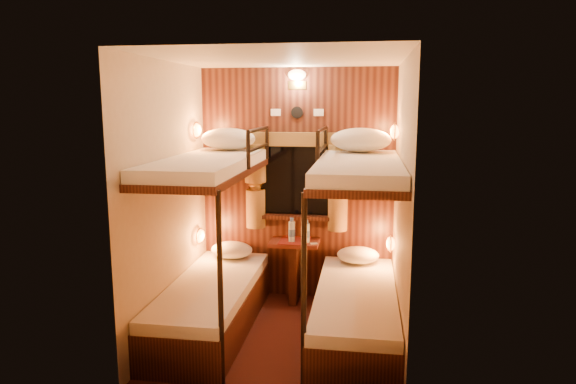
% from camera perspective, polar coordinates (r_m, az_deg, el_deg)
% --- Properties ---
extents(floor, '(2.10, 2.10, 0.00)m').
position_cam_1_polar(floor, '(4.72, -0.77, -15.78)').
color(floor, black).
rests_on(floor, ground).
extents(ceiling, '(2.10, 2.10, 0.00)m').
position_cam_1_polar(ceiling, '(4.27, -0.85, 14.64)').
color(ceiling, silver).
rests_on(ceiling, wall_back).
extents(wall_back, '(2.40, 0.00, 2.40)m').
position_cam_1_polar(wall_back, '(5.36, 1.04, 0.80)').
color(wall_back, '#C6B293').
rests_on(wall_back, floor).
extents(wall_front, '(2.40, 0.00, 2.40)m').
position_cam_1_polar(wall_front, '(3.34, -3.79, -4.80)').
color(wall_front, '#C6B293').
rests_on(wall_front, floor).
extents(wall_left, '(0.00, 2.40, 2.40)m').
position_cam_1_polar(wall_left, '(4.61, -13.16, -0.95)').
color(wall_left, '#C6B293').
rests_on(wall_left, floor).
extents(wall_right, '(0.00, 2.40, 2.40)m').
position_cam_1_polar(wall_right, '(4.30, 12.47, -1.71)').
color(wall_right, '#C6B293').
rests_on(wall_right, floor).
extents(back_panel, '(2.00, 0.03, 2.40)m').
position_cam_1_polar(back_panel, '(5.35, 1.02, 0.78)').
color(back_panel, black).
rests_on(back_panel, floor).
extents(bunk_left, '(0.72, 1.90, 1.82)m').
position_cam_1_polar(bunk_left, '(4.72, -8.52, -8.60)').
color(bunk_left, black).
rests_on(bunk_left, floor).
extents(bunk_right, '(0.72, 1.90, 1.82)m').
position_cam_1_polar(bunk_right, '(4.52, 7.60, -9.41)').
color(bunk_right, black).
rests_on(bunk_right, floor).
extents(window, '(1.00, 0.12, 0.79)m').
position_cam_1_polar(window, '(5.32, 0.97, 0.52)').
color(window, black).
rests_on(window, back_panel).
extents(curtains, '(1.10, 0.22, 1.00)m').
position_cam_1_polar(curtains, '(5.28, 0.93, 1.35)').
color(curtains, brown).
rests_on(curtains, back_panel).
extents(back_fixtures, '(0.54, 0.09, 0.48)m').
position_cam_1_polar(back_fixtures, '(5.25, 1.00, 12.06)').
color(back_fixtures, black).
rests_on(back_fixtures, back_panel).
extents(reading_lamps, '(2.00, 0.20, 1.25)m').
position_cam_1_polar(reading_lamps, '(5.02, 0.51, 0.63)').
color(reading_lamps, orange).
rests_on(reading_lamps, wall_left).
extents(table, '(0.50, 0.34, 0.66)m').
position_cam_1_polar(table, '(5.35, 0.72, -7.86)').
color(table, '#5F2015').
rests_on(table, floor).
extents(bottle_left, '(0.07, 0.07, 0.25)m').
position_cam_1_polar(bottle_left, '(5.22, 0.43, -4.41)').
color(bottle_left, '#99BFE5').
rests_on(bottle_left, table).
extents(bottle_right, '(0.07, 0.07, 0.23)m').
position_cam_1_polar(bottle_right, '(5.20, 2.06, -4.55)').
color(bottle_right, '#99BFE5').
rests_on(bottle_right, table).
extents(sachet_a, '(0.08, 0.07, 0.01)m').
position_cam_1_polar(sachet_a, '(5.18, 2.91, -5.74)').
color(sachet_a, silver).
rests_on(sachet_a, table).
extents(sachet_b, '(0.08, 0.08, 0.01)m').
position_cam_1_polar(sachet_b, '(5.35, 1.92, -5.22)').
color(sachet_b, silver).
rests_on(sachet_b, table).
extents(pillow_lower_left, '(0.43, 0.31, 0.17)m').
position_cam_1_polar(pillow_lower_left, '(5.39, -6.27, -6.40)').
color(pillow_lower_left, silver).
rests_on(pillow_lower_left, bunk_left).
extents(pillow_lower_right, '(0.42, 0.30, 0.17)m').
position_cam_1_polar(pillow_lower_right, '(5.23, 7.78, -6.96)').
color(pillow_lower_right, silver).
rests_on(pillow_lower_right, bunk_right).
extents(pillow_upper_left, '(0.54, 0.39, 0.21)m').
position_cam_1_polar(pillow_upper_left, '(5.14, -6.66, 5.89)').
color(pillow_upper_left, silver).
rests_on(pillow_upper_left, bunk_left).
extents(pillow_upper_right, '(0.57, 0.41, 0.23)m').
position_cam_1_polar(pillow_upper_right, '(4.92, 8.08, 5.76)').
color(pillow_upper_right, silver).
rests_on(pillow_upper_right, bunk_right).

